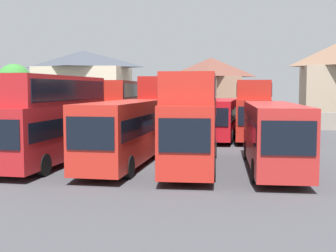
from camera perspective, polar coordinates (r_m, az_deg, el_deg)
name	(u,v)px	position (r m, az deg, el deg)	size (l,w,h in m)	color
ground	(194,134)	(42.12, 3.31, -0.96)	(140.00, 140.00, 0.00)	#424247
depot_boundary_wall	(200,120)	(47.79, 4.04, 0.80)	(56.00, 0.50, 1.80)	gray
bus_1	(52,115)	(25.76, -14.54, 1.41)	(2.81, 10.90, 4.93)	#AE1C20
bus_2	(125,129)	(24.43, -5.49, -0.43)	(2.70, 10.87, 3.54)	red
bus_3	(193,116)	(23.86, 3.16, 1.34)	(2.98, 11.20, 4.96)	red
bus_4	(273,132)	(23.73, 13.24, -0.80)	(2.91, 11.00, 3.45)	#B22825
bus_5	(120,106)	(38.64, -6.18, 2.57)	(3.35, 11.16, 4.86)	#B22419
bus_6	(165,104)	(37.89, -0.40, 2.78)	(2.66, 10.49, 5.14)	#B21D18
bus_7	(221,116)	(37.75, 6.72, 1.23)	(2.91, 11.30, 3.31)	red
bus_8	(254,106)	(37.99, 10.95, 2.47)	(2.90, 11.22, 4.86)	#B3241A
house_terrace_left	(84,86)	(56.97, -10.69, 5.05)	(11.10, 7.99, 8.93)	beige
house_terrace_centre	(211,90)	(55.04, 5.48, 4.62)	(7.88, 8.18, 7.97)	#9E7A60
house_terrace_right	(335,83)	(55.85, 20.57, 5.12)	(7.75, 6.76, 9.46)	tan
tree_left_of_lot	(14,82)	(50.48, -19.00, 5.36)	(3.66, 3.66, 6.84)	brown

